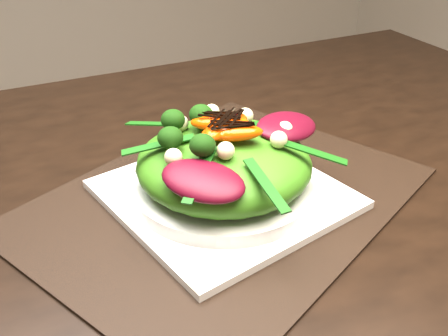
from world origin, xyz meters
name	(u,v)px	position (x,y,z in m)	size (l,w,h in m)	color
dining_table	(110,231)	(0.00, 0.00, 0.73)	(1.60, 0.90, 0.75)	black
placemat	(224,199)	(0.13, -0.03, 0.75)	(0.45, 0.34, 0.00)	black
plate_base	(224,194)	(0.13, -0.03, 0.76)	(0.24, 0.24, 0.01)	white
salad_bowl	(224,185)	(0.13, -0.03, 0.77)	(0.21, 0.21, 0.02)	silver
lettuce_mound	(224,163)	(0.13, -0.03, 0.80)	(0.20, 0.20, 0.07)	#3C7616
radicchio_leaf	(287,127)	(0.21, -0.03, 0.83)	(0.09, 0.06, 0.02)	#440713
orange_segment	(208,121)	(0.13, 0.00, 0.84)	(0.07, 0.03, 0.02)	#F43C04
broccoli_floret	(172,122)	(0.09, 0.01, 0.85)	(0.04, 0.04, 0.04)	black
macadamia_nut	(266,147)	(0.16, -0.07, 0.84)	(0.02, 0.02, 0.02)	#C6B68B
balsamic_drizzle	(208,113)	(0.13, 0.00, 0.85)	(0.05, 0.00, 0.00)	black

